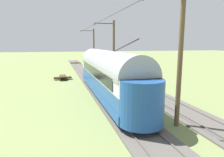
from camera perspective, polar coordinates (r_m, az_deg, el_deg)
The scene contains 10 objects.
ground_plane at distance 22.07m, azimuth 2.44°, elevation -2.97°, with size 220.00×220.00×0.00m, color olive.
track_streetcar_siding at distance 23.08m, azimuth 7.36°, elevation -2.34°, with size 2.80×80.00×0.18m.
track_adjacent_siding at distance 21.82m, azimuth -3.27°, elevation -2.99°, with size 2.80×80.00×0.18m.
vintage_streetcar at distance 18.49m, azimuth -1.38°, elevation 1.67°, with size 2.65×18.27×5.02m.
catenary_pole_foreground at distance 38.76m, azimuth -5.27°, elevation 8.50°, with size 2.63×0.28×7.72m.
catenary_pole_mid_near at distance 25.04m, azimuth 0.38°, elevation 7.82°, with size 2.63×0.28×7.72m.
catenary_pole_mid_far at distance 12.12m, azimuth 18.60°, elevation 5.16°, with size 2.63×0.28×7.72m.
overhead_wire_run at distance 25.24m, azimuth -5.22°, elevation 14.99°, with size 2.43×32.11×0.18m.
switch_stand at distance 33.03m, azimuth 3.05°, elevation 2.54°, with size 0.50×0.30×1.24m.
spare_tie_stack at distance 28.53m, azimuth -13.88°, elevation 0.23°, with size 2.40×2.40×0.54m.
Camera 1 is at (6.54, 20.51, 4.89)m, focal length 32.07 mm.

